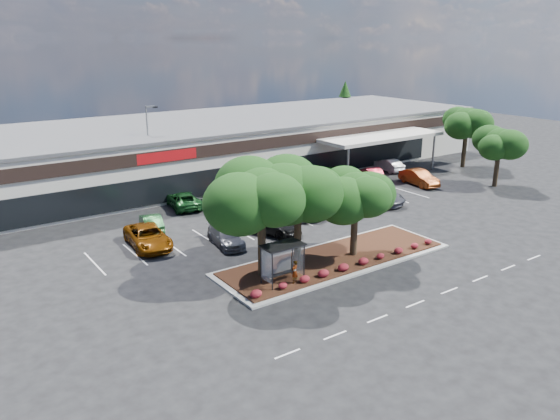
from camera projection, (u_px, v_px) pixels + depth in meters
ground at (395, 273)px, 37.65m from camera, size 160.00×160.00×0.00m
retail_store at (181, 149)px, 63.23m from camera, size 80.40×25.20×6.25m
landscape_island at (335, 259)px, 39.64m from camera, size 18.00×6.00×0.26m
lane_markings at (302, 231)px, 45.71m from camera, size 33.12×20.06×0.01m
shrub_row at (355, 263)px, 37.88m from camera, size 17.00×0.80×0.50m
bus_shelter at (281, 252)px, 35.16m from camera, size 2.75×1.55×2.59m
island_tree_west at (261, 219)px, 35.52m from camera, size 7.20×7.20×7.89m
island_tree_mid at (298, 211)px, 38.07m from camera, size 6.60×6.60×7.32m
island_tree_east at (355, 212)px, 39.21m from camera, size 5.80×5.80×6.50m
tree_east_near at (498, 157)px, 58.70m from camera, size 5.60×5.60×6.51m
tree_east_far at (466, 137)px, 67.51m from camera, size 6.40×6.40×7.62m
conifer_north_east at (344, 108)px, 89.26m from camera, size 3.96×3.96×9.00m
person_waiting at (295, 272)px, 35.24m from camera, size 0.67×0.56×1.56m
light_pole at (150, 157)px, 55.03m from camera, size 1.40×0.82×9.17m
car_0 at (148, 237)px, 42.11m from camera, size 3.25×6.05×1.61m
car_1 at (226, 237)px, 42.53m from camera, size 2.55×4.87×1.35m
car_2 at (268, 223)px, 45.19m from camera, size 4.49×6.33×1.70m
car_3 at (295, 212)px, 48.65m from camera, size 2.67×4.29×1.36m
car_4 at (302, 209)px, 49.16m from camera, size 2.77×4.87×1.52m
car_5 at (340, 206)px, 50.20m from camera, size 2.14×4.45×1.47m
car_6 at (352, 203)px, 51.08m from camera, size 1.85×4.51×1.45m
car_7 at (376, 195)px, 53.33m from camera, size 3.53×6.39×1.69m
car_8 at (419, 178)px, 59.85m from camera, size 2.56×5.33×1.69m
car_9 at (151, 223)px, 45.66m from camera, size 2.43×4.55×1.42m
car_10 at (183, 200)px, 51.93m from camera, size 3.39×5.82×1.52m
car_11 at (228, 194)px, 53.48m from camera, size 3.54×5.21×1.65m
car_12 at (271, 191)px, 54.77m from camera, size 4.07×6.55×1.69m
car_13 at (312, 191)px, 54.82m from camera, size 3.22×5.05×1.60m
car_14 at (285, 189)px, 55.62m from camera, size 4.13×5.84×1.48m
car_15 at (332, 174)px, 61.56m from camera, size 3.77×6.29×1.71m
car_16 at (371, 174)px, 61.50m from camera, size 3.48×5.06×1.58m
car_17 at (389, 165)px, 66.30m from camera, size 2.27×4.71×1.49m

